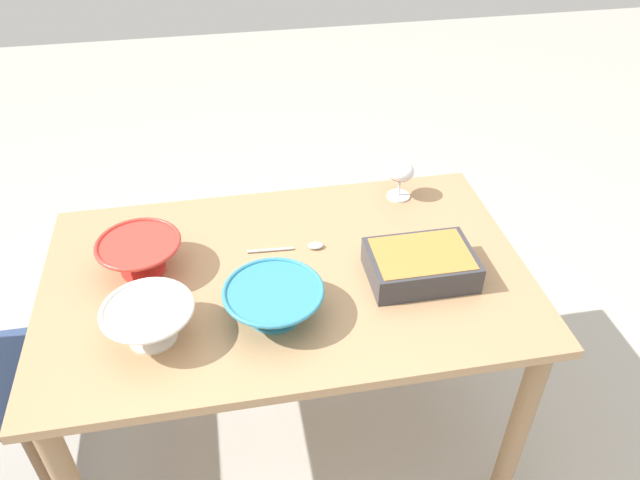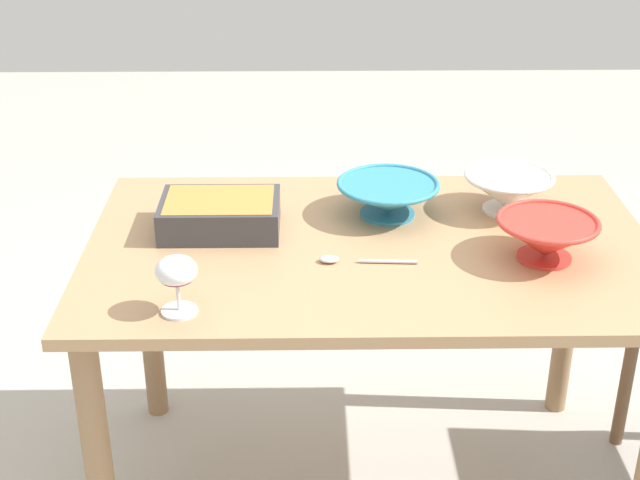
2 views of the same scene
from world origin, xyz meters
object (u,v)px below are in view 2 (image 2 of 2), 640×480
object	(u,v)px
wine_glass	(177,274)
casserole_dish	(220,213)
serving_spoon	(348,260)
serving_bowl	(508,190)
mixing_bowl	(546,237)
dining_table	(369,284)
small_bowl	(388,197)

from	to	relation	value
wine_glass	casserole_dish	size ratio (longest dim) A/B	0.45
wine_glass	serving_spoon	size ratio (longest dim) A/B	0.57
casserole_dish	serving_bowl	bearing A→B (deg)	8.03
wine_glass	mixing_bowl	xyz separation A→B (m)	(0.79, 0.22, -0.03)
dining_table	wine_glass	size ratio (longest dim) A/B	10.53
dining_table	mixing_bowl	distance (m)	0.43
mixing_bowl	small_bowl	distance (m)	0.41
small_bowl	serving_bowl	world-z (taller)	serving_bowl
serving_spoon	dining_table	bearing A→B (deg)	59.25
serving_spoon	serving_bowl	bearing A→B (deg)	33.71
casserole_dish	serving_bowl	xyz separation A→B (m)	(0.70, 0.10, 0.01)
mixing_bowl	serving_spoon	world-z (taller)	mixing_bowl
wine_glass	dining_table	bearing A→B (deg)	36.99
dining_table	serving_bowl	size ratio (longest dim) A/B	5.92
wine_glass	serving_bowl	world-z (taller)	wine_glass
wine_glass	casserole_dish	world-z (taller)	wine_glass
wine_glass	mixing_bowl	world-z (taller)	wine_glass
casserole_dish	serving_spoon	size ratio (longest dim) A/B	1.28
serving_spoon	mixing_bowl	bearing A→B (deg)	1.60
mixing_bowl	small_bowl	size ratio (longest dim) A/B	0.90
casserole_dish	small_bowl	world-z (taller)	small_bowl
mixing_bowl	serving_bowl	distance (m)	0.26
wine_glass	mixing_bowl	size ratio (longest dim) A/B	0.55
casserole_dish	serving_bowl	world-z (taller)	serving_bowl
wine_glass	serving_spoon	world-z (taller)	wine_glass
casserole_dish	serving_bowl	distance (m)	0.71
small_bowl	mixing_bowl	bearing A→B (deg)	-35.68
dining_table	casserole_dish	bearing A→B (deg)	167.77
casserole_dish	mixing_bowl	size ratio (longest dim) A/B	1.23
dining_table	mixing_bowl	size ratio (longest dim) A/B	5.76
dining_table	small_bowl	world-z (taller)	small_bowl
dining_table	small_bowl	size ratio (longest dim) A/B	5.21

